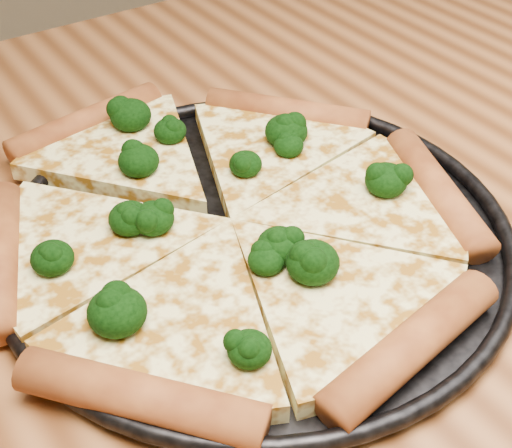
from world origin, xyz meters
TOP-DOWN VIEW (x-y plane):
  - dining_table at (0.00, 0.00)m, footprint 1.20×0.90m
  - pizza_pan at (-0.07, 0.00)m, footprint 0.38×0.38m
  - pizza at (-0.09, 0.02)m, footprint 0.39×0.40m
  - broccoli_florets at (-0.10, 0.03)m, footprint 0.28×0.31m

SIDE VIEW (x-z plane):
  - dining_table at x=0.00m, z-range 0.28..1.03m
  - pizza_pan at x=-0.07m, z-range 0.75..0.77m
  - pizza at x=-0.09m, z-range 0.75..0.78m
  - broccoli_florets at x=-0.10m, z-range 0.77..0.79m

